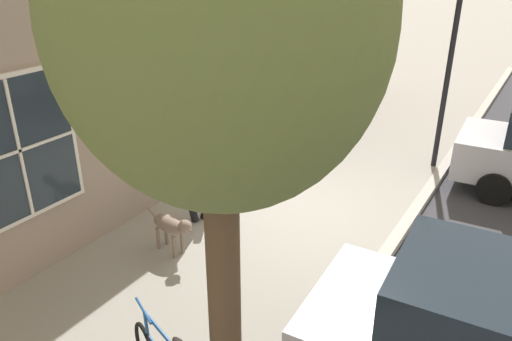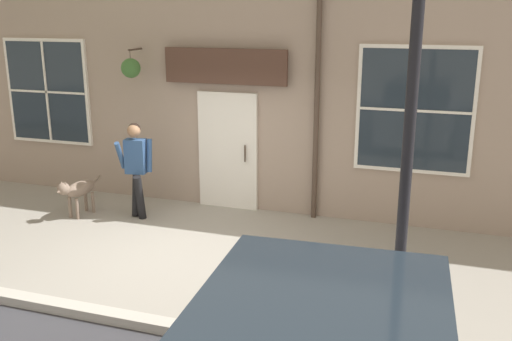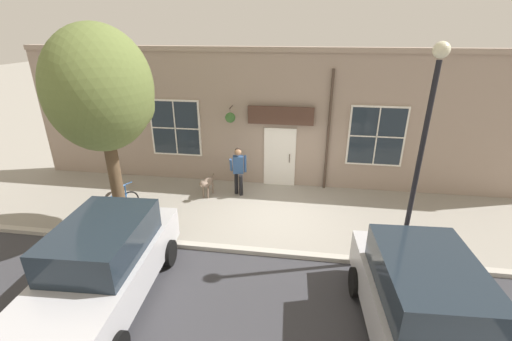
{
  "view_description": "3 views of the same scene",
  "coord_description": "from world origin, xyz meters",
  "px_view_note": "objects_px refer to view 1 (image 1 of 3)",
  "views": [
    {
      "loc": [
        3.71,
        -7.31,
        4.42
      ],
      "look_at": [
        -0.3,
        -0.85,
        0.96
      ],
      "focal_mm": 35.0,
      "sensor_mm": 36.0,
      "label": 1
    },
    {
      "loc": [
        7.05,
        3.51,
        3.45
      ],
      "look_at": [
        -0.84,
        0.9,
        1.13
      ],
      "focal_mm": 40.0,
      "sensor_mm": 36.0,
      "label": 2
    },
    {
      "loc": [
        9.06,
        0.75,
        5.26
      ],
      "look_at": [
        -0.71,
        -0.69,
        1.11
      ],
      "focal_mm": 24.0,
      "sensor_mm": 36.0,
      "label": 3
    }
  ],
  "objects_px": {
    "pedestrian_walking": "(197,168)",
    "street_lamp": "(458,10)",
    "street_tree_by_curb": "(213,31)",
    "dog_on_leash": "(172,225)"
  },
  "relations": [
    {
      "from": "dog_on_leash",
      "to": "street_tree_by_curb",
      "type": "height_order",
      "value": "street_tree_by_curb"
    },
    {
      "from": "dog_on_leash",
      "to": "street_tree_by_curb",
      "type": "xyz_separation_m",
      "value": [
        2.22,
        -1.76,
        3.32
      ]
    },
    {
      "from": "street_tree_by_curb",
      "to": "pedestrian_walking",
      "type": "bearing_deg",
      "value": 131.89
    },
    {
      "from": "dog_on_leash",
      "to": "pedestrian_walking",
      "type": "bearing_deg",
      "value": 104.76
    },
    {
      "from": "dog_on_leash",
      "to": "street_tree_by_curb",
      "type": "distance_m",
      "value": 4.37
    },
    {
      "from": "street_tree_by_curb",
      "to": "dog_on_leash",
      "type": "bearing_deg",
      "value": 141.66
    },
    {
      "from": "street_tree_by_curb",
      "to": "street_lamp",
      "type": "distance_m",
      "value": 7.39
    },
    {
      "from": "pedestrian_walking",
      "to": "street_tree_by_curb",
      "type": "height_order",
      "value": "street_tree_by_curb"
    },
    {
      "from": "pedestrian_walking",
      "to": "street_tree_by_curb",
      "type": "bearing_deg",
      "value": -48.11
    },
    {
      "from": "pedestrian_walking",
      "to": "street_lamp",
      "type": "distance_m",
      "value": 5.88
    }
  ]
}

